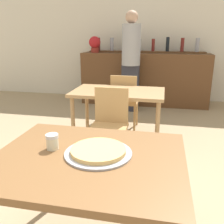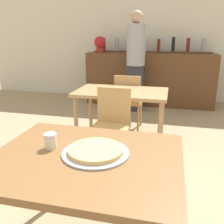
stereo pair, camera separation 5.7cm
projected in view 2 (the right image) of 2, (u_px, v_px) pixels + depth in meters
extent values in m
cube|color=silver|center=(153.00, 36.00, 5.43)|extent=(8.00, 0.05, 2.80)
cube|color=brown|center=(85.00, 159.00, 1.44)|extent=(1.10, 0.89, 0.04)
cylinder|color=brown|center=(46.00, 171.00, 2.02)|extent=(0.05, 0.05, 0.71)
cylinder|color=brown|center=(169.00, 188.00, 1.80)|extent=(0.05, 0.05, 0.71)
cube|color=#A87F51|center=(121.00, 92.00, 3.20)|extent=(1.16, 0.71, 0.04)
cylinder|color=#A87F51|center=(76.00, 123.00, 3.15)|extent=(0.05, 0.05, 0.69)
cylinder|color=#A87F51|center=(160.00, 130.00, 2.91)|extent=(0.05, 0.05, 0.69)
cylinder|color=#A87F51|center=(91.00, 110.00, 3.69)|extent=(0.05, 0.05, 0.69)
cylinder|color=#A87F51|center=(162.00, 115.00, 3.46)|extent=(0.05, 0.05, 0.69)
cube|color=brown|center=(149.00, 79.00, 5.21)|extent=(2.60, 0.56, 1.06)
cube|color=brown|center=(151.00, 52.00, 5.18)|extent=(2.39, 0.24, 0.03)
cylinder|color=maroon|center=(104.00, 44.00, 5.37)|extent=(0.06, 0.06, 0.27)
cylinder|color=#9999A3|center=(117.00, 44.00, 5.30)|extent=(0.08, 0.08, 0.27)
cylinder|color=black|center=(131.00, 45.00, 5.24)|extent=(0.07, 0.07, 0.24)
cylinder|color=#9999A3|center=(144.00, 45.00, 5.18)|extent=(0.08, 0.08, 0.25)
cylinder|color=maroon|center=(159.00, 45.00, 5.11)|extent=(0.07, 0.07, 0.25)
cylinder|color=black|center=(173.00, 44.00, 5.04)|extent=(0.07, 0.07, 0.28)
cylinder|color=maroon|center=(188.00, 45.00, 4.98)|extent=(0.07, 0.07, 0.27)
cylinder|color=#9999A3|center=(203.00, 45.00, 4.91)|extent=(0.08, 0.08, 0.27)
cube|color=tan|center=(110.00, 129.00, 2.72)|extent=(0.40, 0.40, 0.04)
cube|color=tan|center=(114.00, 105.00, 2.82)|extent=(0.38, 0.04, 0.41)
cylinder|color=tan|center=(91.00, 153.00, 2.66)|extent=(0.03, 0.03, 0.42)
cylinder|color=tan|center=(122.00, 156.00, 2.59)|extent=(0.03, 0.03, 0.42)
cylinder|color=tan|center=(100.00, 140.00, 2.98)|extent=(0.03, 0.03, 0.42)
cylinder|color=tan|center=(128.00, 143.00, 2.90)|extent=(0.03, 0.03, 0.42)
cube|color=tan|center=(129.00, 101.00, 3.84)|extent=(0.40, 0.40, 0.04)
cube|color=tan|center=(127.00, 90.00, 3.60)|extent=(0.38, 0.04, 0.41)
cylinder|color=tan|center=(141.00, 113.00, 4.02)|extent=(0.03, 0.03, 0.42)
cylinder|color=tan|center=(120.00, 112.00, 4.10)|extent=(0.03, 0.03, 0.42)
cylinder|color=tan|center=(138.00, 120.00, 3.71)|extent=(0.03, 0.03, 0.42)
cylinder|color=tan|center=(116.00, 118.00, 3.78)|extent=(0.03, 0.03, 0.42)
cylinder|color=#A3A3A8|center=(96.00, 153.00, 1.46)|extent=(0.40, 0.40, 0.01)
cylinder|color=#E0B266|center=(96.00, 150.00, 1.45)|extent=(0.32, 0.32, 0.02)
cylinder|color=beige|center=(51.00, 143.00, 1.52)|extent=(0.07, 0.07, 0.07)
cylinder|color=silver|center=(50.00, 135.00, 1.51)|extent=(0.08, 0.08, 0.02)
cube|color=#2D2D38|center=(135.00, 88.00, 4.75)|extent=(0.32, 0.18, 0.87)
cylinder|color=#9E9EA3|center=(136.00, 45.00, 4.51)|extent=(0.34, 0.34, 0.73)
sphere|color=tan|center=(137.00, 17.00, 4.37)|extent=(0.23, 0.23, 0.23)
cylinder|color=maroon|center=(100.00, 50.00, 5.23)|extent=(0.16, 0.16, 0.10)
sphere|color=red|center=(100.00, 42.00, 5.19)|extent=(0.24, 0.24, 0.24)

